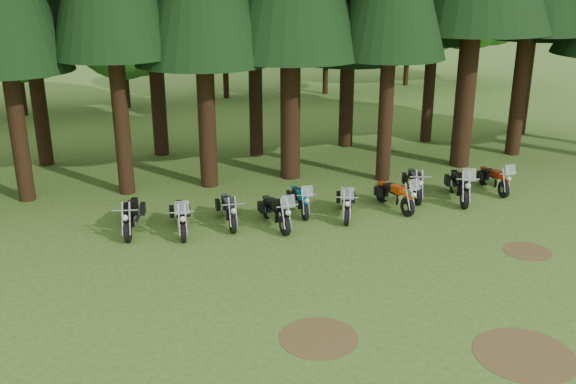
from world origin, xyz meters
name	(u,v)px	position (x,y,z in m)	size (l,w,h in m)	color
ground	(398,280)	(0.00, 0.00, 0.00)	(120.00, 120.00, 0.00)	#355D18
decid_2	(18,26)	(-10.43, 24.78, 4.95)	(6.72, 6.53, 8.40)	#311F10
decid_3	(127,30)	(-4.71, 25.13, 4.51)	(6.12, 5.95, 7.65)	#311F10
decid_4	(229,28)	(1.58, 26.32, 4.37)	(5.93, 5.76, 7.41)	#311F10
decid_6	(415,10)	(14.85, 27.01, 5.20)	(7.06, 6.86, 8.82)	#311F10
dirt_patch_0	(319,338)	(-3.00, -2.00, 0.01)	(1.80, 1.80, 0.01)	#4C3D1E
dirt_patch_1	(527,251)	(4.50, 0.50, 0.01)	(1.40, 1.40, 0.01)	#4C3D1E
dirt_patch_2	(525,355)	(1.00, -4.00, 0.01)	(2.20, 2.20, 0.01)	#4C3D1E
motorcycle_0	(131,217)	(-6.44, 5.65, 0.48)	(0.66, 2.31, 0.95)	black
motorcycle_1	(181,218)	(-4.96, 5.09, 0.47)	(0.51, 2.26, 1.42)	black
motorcycle_2	(229,211)	(-3.39, 5.32, 0.45)	(0.35, 2.18, 0.89)	black
motorcycle_3	(276,213)	(-2.00, 4.62, 0.47)	(0.50, 2.26, 1.42)	black
motorcycle_4	(300,201)	(-0.86, 5.56, 0.43)	(0.45, 2.05, 1.29)	black
motorcycle_5	(346,204)	(0.50, 4.74, 0.46)	(1.06, 2.14, 1.39)	black
motorcycle_6	(395,196)	(2.38, 4.90, 0.46)	(0.58, 2.22, 1.39)	black
motorcycle_7	(415,184)	(3.63, 5.81, 0.48)	(0.90, 2.23, 0.94)	black
motorcycle_8	(459,187)	(4.98, 5.00, 0.52)	(1.10, 2.40, 1.54)	black
motorcycle_9	(494,180)	(6.75, 5.46, 0.44)	(0.48, 2.11, 1.32)	black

